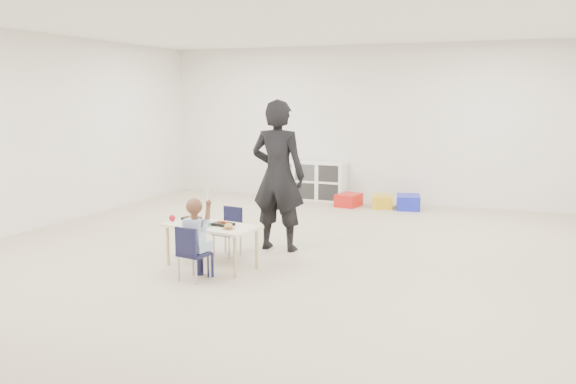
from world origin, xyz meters
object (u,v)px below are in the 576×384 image
at_px(cubby_shelf, 308,180).
at_px(adult, 278,176).
at_px(child, 194,237).
at_px(chair_near, 194,253).
at_px(table, 212,246).

xyz_separation_m(cubby_shelf, adult, (0.93, -3.67, 0.58)).
bearing_deg(child, cubby_shelf, 106.20).
height_order(chair_near, cubby_shelf, cubby_shelf).
distance_m(table, adult, 1.28).
distance_m(chair_near, adult, 1.67).
relative_size(chair_near, cubby_shelf, 0.42).
bearing_deg(child, chair_near, 0.00).
bearing_deg(chair_near, adult, 87.55).
relative_size(cubby_shelf, adult, 0.75).
height_order(table, child, child).
distance_m(child, adult, 1.62).
distance_m(table, chair_near, 0.51).
height_order(chair_near, adult, adult).
xyz_separation_m(table, child, (0.07, -0.50, 0.21)).
bearing_deg(child, table, 107.19).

